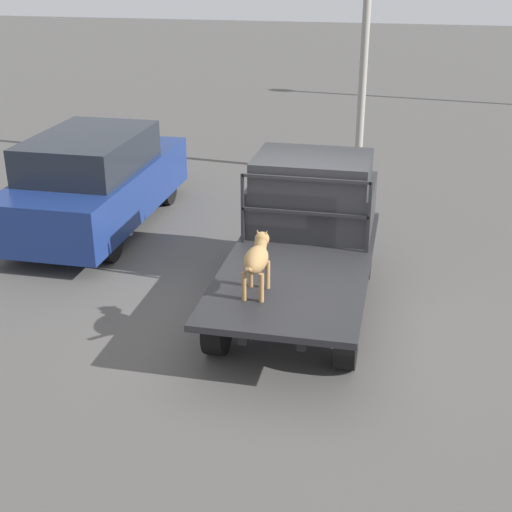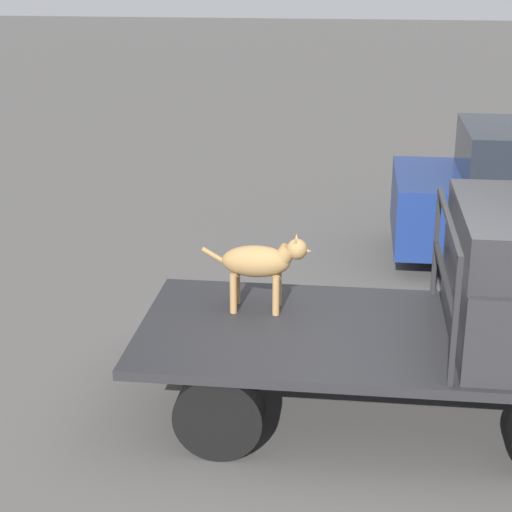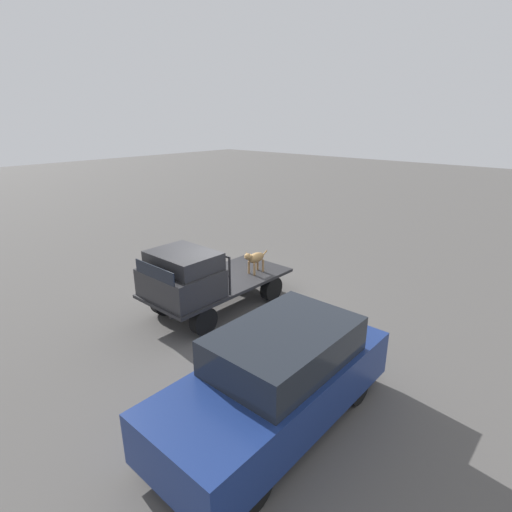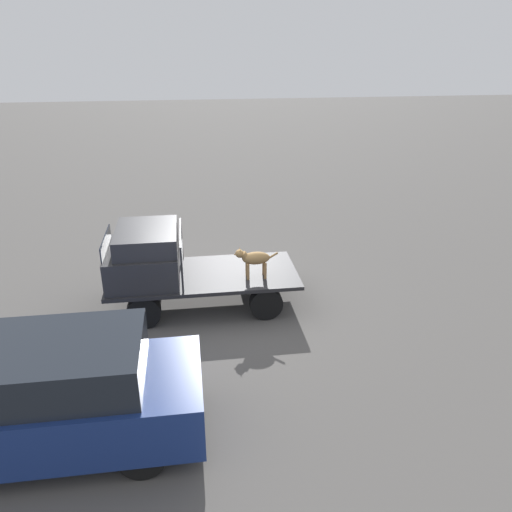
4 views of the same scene
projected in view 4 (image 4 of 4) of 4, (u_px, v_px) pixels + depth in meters
ground_plane at (205, 304)px, 10.94m from camera, size 80.00×80.00×0.00m
flatbed_truck at (204, 281)px, 10.72m from camera, size 3.99×1.85×0.74m
truck_cab at (144, 255)px, 10.29m from camera, size 1.45×1.73×1.08m
truck_headboard at (181, 247)px, 10.33m from camera, size 0.04×1.73×0.98m
dog at (253, 258)px, 10.31m from camera, size 0.93×0.27×0.68m
parked_sedan at (45, 397)px, 6.83m from camera, size 4.40×1.77×1.68m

